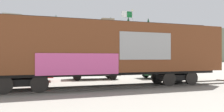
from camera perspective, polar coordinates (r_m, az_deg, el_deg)
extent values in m
plane|color=gray|center=(13.51, -6.83, -8.08)|extent=(260.00, 260.00, 0.00)
cube|color=#4C4742|center=(13.09, -0.30, -8.15)|extent=(59.87, 4.19, 0.08)
cube|color=#4C4742|center=(14.44, -2.18, -7.41)|extent=(59.87, 4.19, 0.08)
cube|color=brown|center=(13.66, -1.29, 2.08)|extent=(14.92, 3.88, 2.83)
cube|color=#2D2823|center=(13.81, -1.29, 8.46)|extent=(14.01, 1.35, 0.24)
cube|color=#999999|center=(13.05, 8.57, 2.51)|extent=(3.24, 0.25, 1.56)
cube|color=#CC4C8C|center=(11.74, -8.21, -2.01)|extent=(4.29, 0.32, 1.10)
cube|color=black|center=(13.68, -1.29, -4.27)|extent=(14.54, 2.57, 0.20)
cube|color=black|center=(13.05, -21.54, -6.07)|extent=(2.18, 1.44, 0.36)
cylinder|color=black|center=(12.40, -25.62, -6.60)|extent=(0.93, 0.18, 0.92)
cylinder|color=black|center=(13.82, -24.97, -5.95)|extent=(0.93, 0.18, 0.92)
cylinder|color=black|center=(12.33, -17.69, -6.65)|extent=(0.93, 0.18, 0.92)
cylinder|color=black|center=(13.76, -17.87, -5.99)|extent=(0.93, 0.18, 0.92)
cube|color=black|center=(15.82, 15.26, -5.07)|extent=(2.18, 1.44, 0.36)
cylinder|color=black|center=(14.76, 14.13, -5.61)|extent=(0.93, 0.18, 0.92)
cylinder|color=black|center=(15.97, 11.27, -5.21)|extent=(0.93, 0.18, 0.92)
cylinder|color=black|center=(15.76, 19.32, -5.27)|extent=(0.93, 0.18, 0.92)
cylinder|color=black|center=(16.90, 16.25, -4.94)|extent=(0.93, 0.18, 0.92)
cylinder|color=silver|center=(28.34, 5.13, 3.66)|extent=(0.12, 0.12, 7.59)
sphere|color=#D8CC66|center=(28.87, 5.12, 11.36)|extent=(0.18, 0.18, 0.18)
cube|color=#14662D|center=(28.42, 3.74, 10.41)|extent=(1.40, 0.20, 0.75)
cube|color=white|center=(28.27, 3.09, 10.47)|extent=(0.70, 0.12, 0.75)
cube|color=slate|center=(91.86, -14.22, 2.64)|extent=(127.93, 37.46, 13.14)
cube|color=#8C725B|center=(81.45, -16.08, 8.52)|extent=(5.00, 4.28, 2.40)
cube|color=#9E9384|center=(81.45, -13.82, 8.38)|extent=(6.98, 4.25, 2.01)
cube|color=#9E9384|center=(82.34, -23.83, 8.61)|extent=(6.42, 4.32, 2.89)
cube|color=#8C725B|center=(84.03, -1.17, 8.37)|extent=(4.59, 3.07, 2.81)
cone|color=#193D23|center=(88.53, -0.34, 8.40)|extent=(2.13, 2.13, 4.25)
cone|color=#193D23|center=(85.59, 4.12, 8.61)|extent=(1.99, 1.99, 3.99)
cone|color=#193D23|center=(80.64, -13.87, 8.90)|extent=(1.62, 1.62, 3.23)
cone|color=#193D23|center=(95.51, 9.09, 7.98)|extent=(2.48, 2.48, 4.96)
cube|color=#B21E1E|center=(17.99, -21.76, -3.97)|extent=(4.51, 1.93, 0.71)
cube|color=#2D333D|center=(17.99, -22.54, -1.73)|extent=(2.41, 1.72, 0.70)
cylinder|color=black|center=(18.82, -16.85, -4.89)|extent=(0.64, 0.23, 0.64)
cylinder|color=black|center=(17.04, -16.92, -5.37)|extent=(0.64, 0.23, 0.64)
cylinder|color=black|center=(19.11, -26.08, -4.80)|extent=(0.64, 0.23, 0.64)
cube|color=#B7BABF|center=(18.95, -4.59, -3.68)|extent=(4.28, 2.03, 0.78)
cube|color=#2D333D|center=(18.91, -5.02, -1.60)|extent=(1.85, 1.72, 0.60)
cylinder|color=black|center=(20.06, -0.87, -4.62)|extent=(0.65, 0.25, 0.64)
cylinder|color=black|center=(18.39, 0.19, -5.01)|extent=(0.65, 0.25, 0.64)
cylinder|color=black|center=(19.70, -9.06, -4.70)|extent=(0.65, 0.25, 0.64)
cylinder|color=black|center=(17.99, -8.74, -5.11)|extent=(0.65, 0.25, 0.64)
cube|color=#1E5933|center=(20.60, 13.33, -3.41)|extent=(4.56, 2.04, 0.78)
cube|color=#2D333D|center=(20.54, 13.19, -1.28)|extent=(2.24, 1.75, 0.76)
cylinder|color=black|center=(22.18, 15.52, -4.20)|extent=(0.65, 0.25, 0.64)
cylinder|color=black|center=(20.75, 18.19, -4.46)|extent=(0.65, 0.25, 0.64)
cylinder|color=black|center=(20.65, 8.44, -4.50)|extent=(0.65, 0.25, 0.64)
cylinder|color=black|center=(19.11, 10.78, -4.83)|extent=(0.65, 0.25, 0.64)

